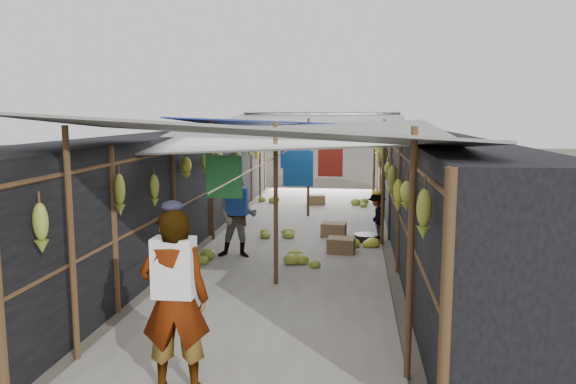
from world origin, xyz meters
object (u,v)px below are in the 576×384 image
at_px(shopper_blue, 237,216).
at_px(vendor_seated, 377,217).
at_px(crate_near, 341,246).
at_px(vendor_elderly, 175,300).
at_px(black_basin, 367,238).

bearing_deg(shopper_blue, vendor_seated, 33.31).
distance_m(crate_near, vendor_seated, 1.53).
bearing_deg(shopper_blue, vendor_elderly, -86.06).
distance_m(black_basin, vendor_seated, 0.52).
distance_m(vendor_elderly, vendor_seated, 7.32).
bearing_deg(vendor_elderly, shopper_blue, -95.14).
xyz_separation_m(black_basin, vendor_seated, (0.20, 0.22, 0.43)).
relative_size(crate_near, vendor_elderly, 0.28).
bearing_deg(crate_near, shopper_blue, -159.07).
height_order(crate_near, vendor_seated, vendor_seated).
bearing_deg(black_basin, vendor_elderly, -106.42).
relative_size(vendor_elderly, shopper_blue, 1.15).
bearing_deg(vendor_seated, vendor_elderly, -20.52).
height_order(vendor_elderly, vendor_seated, vendor_elderly).
relative_size(black_basin, vendor_seated, 0.53).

